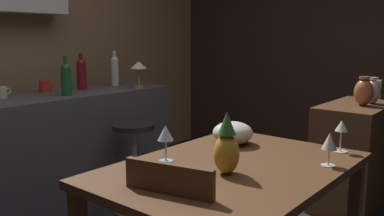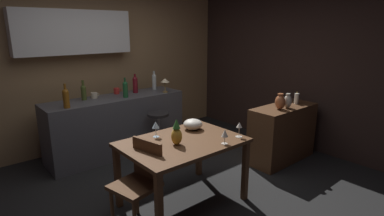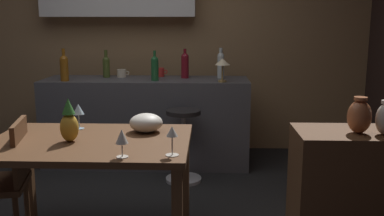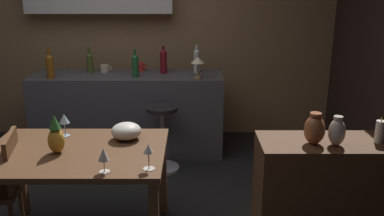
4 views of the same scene
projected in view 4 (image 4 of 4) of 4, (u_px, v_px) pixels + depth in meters
wall_kitchen_back at (123, 22)px, 5.01m from camera, size 5.20×0.33×2.60m
dining_table at (77, 161)px, 2.95m from camera, size 1.27×0.89×0.74m
kitchen_counter at (129, 113)px, 4.71m from camera, size 2.10×0.60×0.90m
sideboard_cabinet at (333, 194)px, 2.99m from camera, size 1.10×0.44×0.82m
bar_stool at (163, 137)px, 4.23m from camera, size 0.34×0.34×0.68m
wine_glass_left at (149, 151)px, 2.60m from camera, size 0.08×0.08×0.17m
wine_glass_right at (104, 155)px, 2.56m from camera, size 0.07×0.07×0.16m
wine_glass_center at (65, 119)px, 3.16m from camera, size 0.08×0.08×0.18m
pineapple_centerpiece at (56, 137)px, 2.85m from camera, size 0.11×0.11×0.28m
fruit_bowl at (127, 131)px, 3.12m from camera, size 0.23×0.23×0.13m
wine_bottle_green at (136, 65)px, 4.42m from camera, size 0.07×0.07×0.30m
wine_bottle_ruby at (164, 60)px, 4.61m from camera, size 0.08×0.08×0.30m
wine_bottle_olive at (90, 61)px, 4.65m from camera, size 0.07×0.07×0.29m
wine_bottle_clear at (197, 60)px, 4.63m from camera, size 0.07×0.07×0.31m
wine_bottle_amber at (50, 65)px, 4.35m from camera, size 0.08×0.08×0.32m
cup_red at (141, 67)px, 4.75m from camera, size 0.12×0.09×0.09m
cup_cream at (105, 68)px, 4.68m from camera, size 0.13×0.09×0.08m
counter_lamp at (198, 62)px, 4.33m from camera, size 0.15×0.15×0.23m
pillar_candle_tall at (380, 132)px, 2.83m from camera, size 0.06×0.06×0.18m
vase_copper at (315, 129)px, 2.80m from camera, size 0.14×0.14×0.22m
vase_ceramic_ivory at (337, 132)px, 2.77m from camera, size 0.11×0.11×0.21m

